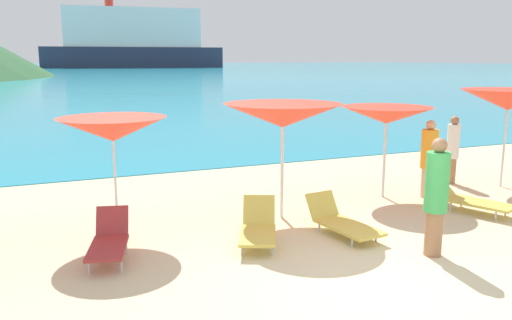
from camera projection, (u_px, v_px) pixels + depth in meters
ground_plane at (183, 162)px, 16.23m from camera, size 50.00×100.00×0.30m
ocean_water at (46, 67)px, 213.17m from camera, size 650.00×440.00×0.02m
umbrella_1 at (113, 129)px, 8.71m from camera, size 2.01×2.01×2.07m
umbrella_2 at (283, 116)px, 9.65m from camera, size 2.46×2.46×2.22m
umbrella_3 at (386, 115)px, 11.20m from camera, size 2.06×2.06×2.02m
umbrella_4 at (508, 100)px, 12.10m from camera, size 2.39×2.39×2.34m
lounge_chair_0 at (258, 227)px, 8.56m from camera, size 1.07×1.45×0.69m
lounge_chair_1 at (109, 240)px, 7.88m from camera, size 0.83×1.38×0.70m
lounge_chair_2 at (469, 199)px, 10.37m from camera, size 1.15×1.75×0.56m
lounge_chair_4 at (341, 221)px, 9.03m from camera, size 0.78×1.60×0.62m
beachgoer_0 at (453, 148)px, 12.64m from camera, size 0.30×0.30×1.67m
beachgoer_1 at (436, 194)px, 7.92m from camera, size 0.36×0.36×1.87m
beachgoer_3 at (429, 157)px, 11.36m from camera, size 0.36×0.36×1.73m
cruise_ship at (134, 41)px, 186.97m from camera, size 64.74×15.93×24.30m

